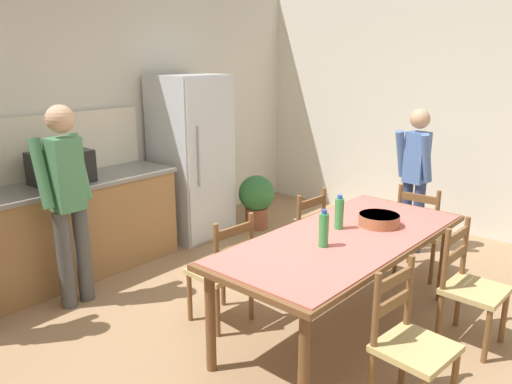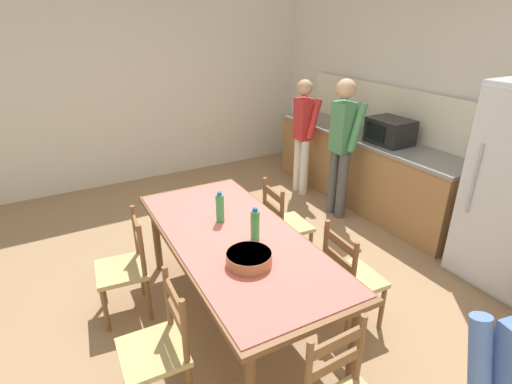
% 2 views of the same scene
% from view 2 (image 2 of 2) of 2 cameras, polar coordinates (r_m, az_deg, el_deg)
% --- Properties ---
extents(ground_plane, '(8.32, 8.32, 0.00)m').
position_cam_2_polar(ground_plane, '(3.93, -0.95, -13.16)').
color(ground_plane, '#9E7A56').
extents(wall_back, '(6.52, 0.12, 2.90)m').
position_cam_2_polar(wall_back, '(5.05, 27.01, 11.00)').
color(wall_back, silver).
rests_on(wall_back, ground).
extents(wall_left, '(0.12, 5.20, 2.90)m').
position_cam_2_polar(wall_left, '(6.26, -15.98, 14.75)').
color(wall_left, silver).
rests_on(wall_left, ground).
extents(kitchen_counter, '(3.02, 0.66, 0.94)m').
position_cam_2_polar(kitchen_counter, '(5.55, 14.96, 3.23)').
color(kitchen_counter, '#9E7042').
rests_on(kitchen_counter, ground).
extents(counter_splashback, '(2.98, 0.03, 0.60)m').
position_cam_2_polar(counter_splashback, '(5.55, 18.19, 11.15)').
color(counter_splashback, '#EFE8CB').
rests_on(counter_splashback, kitchen_counter).
extents(microwave, '(0.50, 0.39, 0.30)m').
position_cam_2_polar(microwave, '(5.09, 18.59, 8.24)').
color(microwave, black).
rests_on(microwave, kitchen_counter).
extents(paper_bag, '(0.24, 0.16, 0.36)m').
position_cam_2_polar(paper_bag, '(5.65, 12.37, 10.74)').
color(paper_bag, tan).
rests_on(paper_bag, kitchen_counter).
extents(dining_table, '(2.24, 1.03, 0.79)m').
position_cam_2_polar(dining_table, '(3.18, -3.04, -7.47)').
color(dining_table, brown).
rests_on(dining_table, ground).
extents(bottle_near_centre, '(0.07, 0.07, 0.27)m').
position_cam_2_polar(bottle_near_centre, '(3.31, -5.17, -2.29)').
color(bottle_near_centre, green).
rests_on(bottle_near_centre, dining_table).
extents(bottle_off_centre, '(0.07, 0.07, 0.27)m').
position_cam_2_polar(bottle_off_centre, '(3.04, -0.14, -4.70)').
color(bottle_off_centre, green).
rests_on(bottle_off_centre, dining_table).
extents(serving_bowl, '(0.32, 0.32, 0.09)m').
position_cam_2_polar(serving_bowl, '(2.79, -1.01, -9.37)').
color(serving_bowl, '#9E6642').
rests_on(serving_bowl, dining_table).
extents(chair_side_far_right, '(0.45, 0.43, 0.91)m').
position_cam_2_polar(chair_side_far_right, '(3.35, 13.29, -11.90)').
color(chair_side_far_right, brown).
rests_on(chair_side_far_right, ground).
extents(chair_side_near_right, '(0.44, 0.42, 0.91)m').
position_cam_2_polar(chair_side_near_right, '(2.78, -13.77, -20.92)').
color(chair_side_near_right, brown).
rests_on(chair_side_near_right, ground).
extents(chair_side_near_left, '(0.46, 0.44, 0.91)m').
position_cam_2_polar(chair_side_near_left, '(3.56, -18.11, -10.25)').
color(chair_side_near_left, brown).
rests_on(chair_side_near_left, ground).
extents(chair_side_far_left, '(0.45, 0.43, 0.91)m').
position_cam_2_polar(chair_side_far_left, '(4.02, 4.06, -4.71)').
color(chair_side_far_left, brown).
rests_on(chair_side_far_left, ground).
extents(person_at_sink, '(0.40, 0.28, 1.59)m').
position_cam_2_polar(person_at_sink, '(5.58, 6.75, 8.58)').
color(person_at_sink, silver).
rests_on(person_at_sink, ground).
extents(person_at_counter, '(0.43, 0.30, 1.71)m').
position_cam_2_polar(person_at_counter, '(4.94, 12.17, 6.93)').
color(person_at_counter, '#4C4C4C').
rests_on(person_at_counter, ground).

